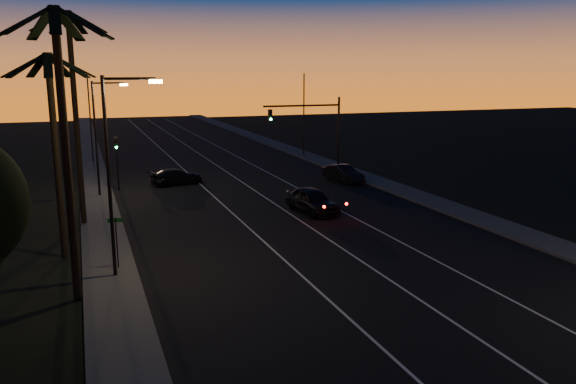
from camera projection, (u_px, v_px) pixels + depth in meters
name	position (u px, v px, depth m)	size (l,w,h in m)	color
road	(274.00, 209.00, 38.23)	(20.00, 170.00, 0.01)	black
sidewalk_left	(102.00, 223.00, 34.41)	(2.40, 170.00, 0.16)	#393936
sidewalk_right	(415.00, 195.00, 42.02)	(2.40, 170.00, 0.16)	#393936
lane_stripe_left	(231.00, 212.00, 37.21)	(0.12, 160.00, 0.01)	silver
lane_stripe_mid	(281.00, 208.00, 38.40)	(0.12, 160.00, 0.01)	silver
lane_stripe_right	(328.00, 204.00, 39.58)	(0.12, 160.00, 0.01)	silver
palm_near	(64.00, 127.00, 21.47)	(4.25, 4.16, 11.53)	black
palm_mid	(54.00, 133.00, 26.94)	(4.25, 4.16, 10.03)	black
palm_far	(74.00, 99.00, 32.49)	(4.25, 4.16, 12.53)	black
streetlight_left_near	(115.00, 162.00, 24.31)	(2.55, 0.26, 9.00)	black
streetlight_left_far	(100.00, 129.00, 40.88)	(2.55, 0.26, 8.50)	black
street_sign	(116.00, 237.00, 25.96)	(0.70, 0.06, 2.60)	black
signal_mast	(314.00, 123.00, 48.81)	(7.10, 0.41, 7.00)	black
signal_post	(117.00, 154.00, 43.55)	(0.28, 0.37, 4.20)	black
far_pole_left	(90.00, 119.00, 56.48)	(0.14, 0.14, 9.00)	black
far_pole_right	(304.00, 115.00, 61.20)	(0.14, 0.14, 9.00)	black
lead_car	(312.00, 200.00, 37.07)	(2.53, 5.52, 1.63)	black
right_car	(343.00, 173.00, 47.47)	(2.28, 4.48, 1.41)	black
cross_car	(177.00, 177.00, 46.30)	(4.76, 2.76, 1.30)	black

